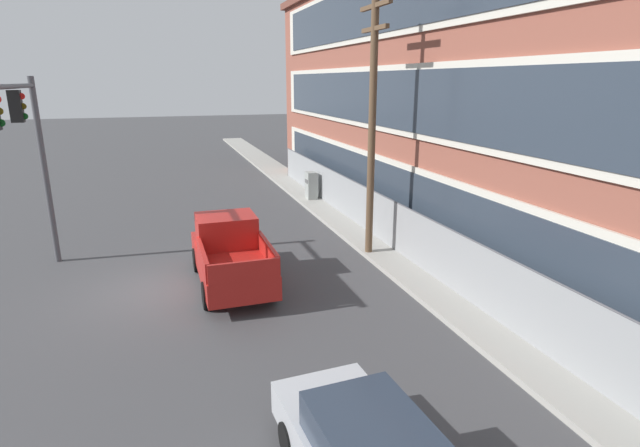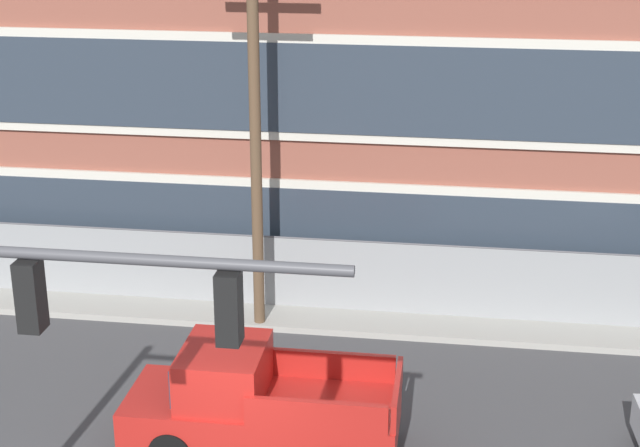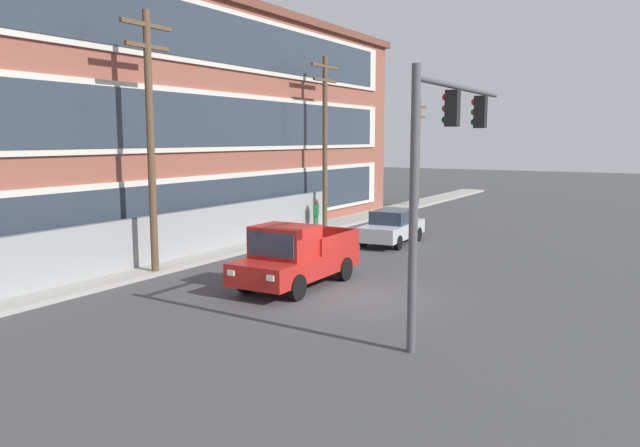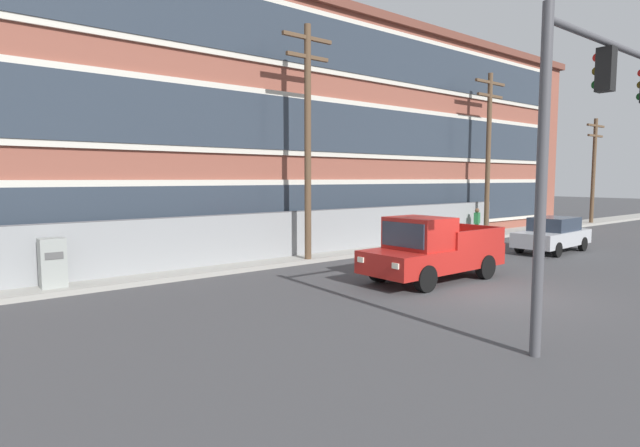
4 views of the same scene
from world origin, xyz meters
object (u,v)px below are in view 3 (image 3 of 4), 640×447
Objects in this scene: utility_pole_near_corner at (150,133)px; utility_pole_midblock at (325,135)px; pickup_truck_red at (295,258)px; utility_pole_far_east at (418,147)px; sedan_silver at (392,226)px; traffic_signal_mast at (443,148)px; pedestrian_near_cabinet at (316,213)px.

utility_pole_midblock is (12.66, 0.34, -0.00)m from utility_pole_near_corner.
utility_pole_near_corner is at bearing -178.45° from utility_pole_midblock.
pickup_truck_red is 0.69× the size of utility_pole_far_east.
utility_pole_near_corner is (-1.02, 5.22, 4.01)m from pickup_truck_red.
traffic_signal_mast is at bearing -151.11° from sedan_silver.
pickup_truck_red is 25.44m from utility_pole_far_east.
pedestrian_near_cabinet reaches higher than sedan_silver.
utility_pole_midblock is 5.31× the size of pedestrian_near_cabinet.
pickup_truck_red is 12.31m from pedestrian_near_cabinet.
sedan_silver is 0.50× the size of utility_pole_near_corner.
traffic_signal_mast is 7.00m from pickup_truck_red.
traffic_signal_mast is 28.93m from utility_pole_far_east.
utility_pole_near_corner reaches higher than traffic_signal_mast.
traffic_signal_mast is 17.71m from utility_pole_midblock.
pedestrian_near_cabinet is at bearing 2.17° from utility_pole_near_corner.
traffic_signal_mast is at bearing -110.27° from pickup_truck_red.
utility_pole_far_east reaches higher than traffic_signal_mast.
pickup_truck_red is at bearing -79.00° from utility_pole_near_corner.
utility_pole_midblock is at bearing 25.54° from pickup_truck_red.
utility_pole_far_east is (25.65, 0.26, -0.78)m from utility_pole_near_corner.
utility_pole_far_east is (24.63, 5.48, 3.23)m from pickup_truck_red.
utility_pole_midblock is at bearing 179.63° from utility_pole_far_east.
pickup_truck_red is 1.14× the size of sedan_silver.
pickup_truck_red reaches higher than pedestrian_near_cabinet.
utility_pole_far_east reaches higher than pickup_truck_red.
pickup_truck_red is at bearing -167.45° from utility_pole_far_east.
traffic_signal_mast is at bearing -157.42° from utility_pole_far_east.
pickup_truck_red is 0.58× the size of utility_pole_midblock.
traffic_signal_mast is 17.60m from pedestrian_near_cabinet.
sedan_silver is at bearing -107.07° from pedestrian_near_cabinet.
utility_pole_far_east is at bearing 0.58° from utility_pole_near_corner.
utility_pole_midblock is at bearing 65.20° from sedan_silver.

